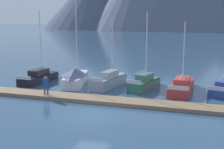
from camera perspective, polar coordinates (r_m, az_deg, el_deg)
name	(u,v)px	position (r m, az deg, el deg)	size (l,w,h in m)	color
ground_plane	(90,117)	(21.62, -4.24, -8.05)	(700.00, 700.00, 0.00)	#2D4C6B
dock	(106,100)	(25.21, -1.20, -4.95)	(23.04, 3.13, 0.30)	#846B4C
sailboat_nearest_berth	(40,77)	(34.23, -13.57, -0.39)	(2.31, 6.43, 7.84)	black
sailboat_second_berth	(76,76)	(32.14, -6.94, -0.30)	(3.16, 7.21, 9.00)	silver
sailboat_mid_dock_port	(112,80)	(31.15, -0.08, -0.97)	(2.66, 6.78, 7.08)	#93939E
sailboat_mid_dock_starboard	(146,82)	(30.20, 6.55, -1.49)	(2.96, 5.80, 7.63)	#336B56
sailboat_far_berth	(182,85)	(29.74, 13.34, -2.02)	(2.35, 7.35, 6.64)	#B2332D
sailboat_outer_slip	(224,86)	(30.70, 20.71, -2.16)	(3.20, 6.86, 7.39)	navy
person_on_dock	(46,84)	(26.84, -12.58, -1.80)	(0.53, 0.37, 1.69)	#384256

